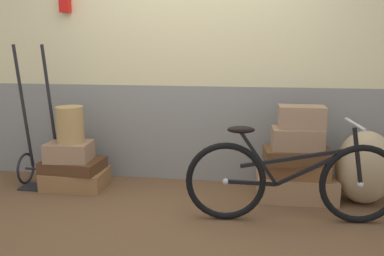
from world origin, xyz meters
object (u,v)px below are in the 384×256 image
object	(u,v)px
suitcase_5	(297,156)
suitcase_7	(302,117)
bicycle	(292,180)
suitcase_4	(298,169)
suitcase_6	(297,139)
suitcase_2	(69,151)
wicker_basket	(70,124)
suitcase_0	(76,179)
luggage_trolley	(40,155)
suitcase_3	(296,187)
suitcase_1	(73,165)
burlap_sack	(365,167)

from	to	relation	value
suitcase_5	suitcase_7	size ratio (longest dim) A/B	1.45
bicycle	suitcase_5	bearing A→B (deg)	79.99
suitcase_4	suitcase_6	xyz separation A→B (m)	(-0.02, -0.05, 0.30)
suitcase_7	bicycle	distance (m)	0.66
suitcase_2	bicycle	bearing A→B (deg)	-16.84
suitcase_2	wicker_basket	world-z (taller)	wicker_basket
suitcase_0	luggage_trolley	bearing A→B (deg)	176.13
suitcase_4	suitcase_3	bearing A→B (deg)	-149.26
suitcase_0	suitcase_2	xyz separation A→B (m)	(-0.04, -0.04, 0.29)
bicycle	suitcase_1	bearing A→B (deg)	166.20
suitcase_6	luggage_trolley	distance (m)	2.54
suitcase_0	suitcase_2	bearing A→B (deg)	-133.47
suitcase_2	suitcase_5	world-z (taller)	suitcase_5
burlap_sack	wicker_basket	bearing A→B (deg)	-179.91
suitcase_3	suitcase_6	xyz separation A→B (m)	(-0.01, -0.04, 0.48)
luggage_trolley	bicycle	xyz separation A→B (m)	(2.45, -0.54, 0.03)
suitcase_3	suitcase_7	xyz separation A→B (m)	(0.02, -0.03, 0.67)
suitcase_1	wicker_basket	xyz separation A→B (m)	(0.00, -0.01, 0.42)
suitcase_3	burlap_sack	bearing A→B (deg)	-4.69
suitcase_5	burlap_sack	size ratio (longest dim) A/B	0.88
suitcase_3	bicycle	xyz separation A→B (m)	(-0.09, -0.52, 0.24)
suitcase_7	luggage_trolley	distance (m)	2.60
suitcase_7	luggage_trolley	size ratio (longest dim) A/B	0.29
suitcase_1	suitcase_4	size ratio (longest dim) A/B	0.97
suitcase_2	suitcase_3	xyz separation A→B (m)	(2.20, 0.04, -0.27)
suitcase_2	suitcase_4	size ratio (longest dim) A/B	0.73
luggage_trolley	suitcase_6	bearing A→B (deg)	-1.41
suitcase_7	wicker_basket	size ratio (longest dim) A/B	1.15
wicker_basket	luggage_trolley	world-z (taller)	luggage_trolley
suitcase_0	wicker_basket	distance (m)	0.56
suitcase_4	burlap_sack	xyz separation A→B (m)	(0.58, -0.03, 0.04)
suitcase_1	suitcase_0	bearing A→B (deg)	33.87
suitcase_1	suitcase_4	world-z (taller)	suitcase_4
suitcase_5	luggage_trolley	size ratio (longest dim) A/B	0.41
suitcase_7	luggage_trolley	bearing A→B (deg)	179.13
suitcase_5	suitcase_2	bearing A→B (deg)	174.22
suitcase_1	bicycle	bearing A→B (deg)	-10.25
suitcase_3	suitcase_4	distance (m)	0.18
suitcase_2	burlap_sack	xyz separation A→B (m)	(2.79, 0.02, -0.05)
suitcase_2	suitcase_4	xyz separation A→B (m)	(2.21, 0.04, -0.09)
suitcase_6	suitcase_7	world-z (taller)	suitcase_7
suitcase_6	wicker_basket	bearing A→B (deg)	177.02
suitcase_0	suitcase_6	size ratio (longest dim) A/B	1.34
burlap_sack	bicycle	bearing A→B (deg)	-143.78
suitcase_7	wicker_basket	world-z (taller)	suitcase_7
suitcase_2	luggage_trolley	bearing A→B (deg)	166.62
suitcase_6	suitcase_1	bearing A→B (deg)	176.62
suitcase_6	suitcase_7	bearing A→B (deg)	18.75
suitcase_6	suitcase_7	distance (m)	0.20
suitcase_5	suitcase_7	world-z (taller)	suitcase_7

